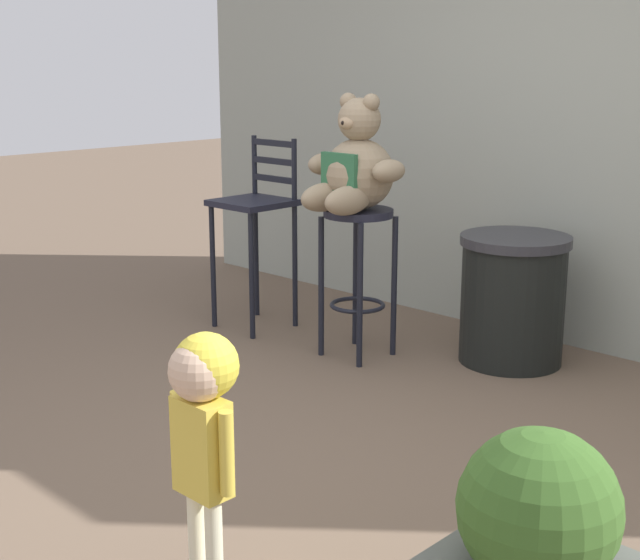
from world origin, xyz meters
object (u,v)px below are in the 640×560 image
Objects in this scene: trash_bin at (513,299)px; bar_chair_empty at (256,215)px; bar_stool_with_teddy at (358,253)px; teddy_bear at (355,168)px; child_walking at (203,410)px.

trash_bin is 1.59m from bar_chair_empty.
bar_stool_with_teddy is 0.46m from teddy_bear.
bar_stool_with_teddy is 2.34m from child_walking.
child_walking is at bearing -45.19° from bar_chair_empty.
bar_stool_with_teddy reaches higher than trash_bin.
bar_chair_empty is at bearing 94.24° from child_walking.
teddy_bear is at bearing -2.08° from bar_chair_empty.
trash_bin is at bearing 38.26° from teddy_bear.
bar_chair_empty reaches higher than bar_stool_with_teddy.
teddy_bear is at bearing -90.00° from bar_stool_with_teddy.
teddy_bear is 0.88× the size of trash_bin.
bar_stool_with_teddy is at bearing 90.00° from teddy_bear.
child_walking reaches higher than bar_stool_with_teddy.
bar_chair_empty reaches higher than child_walking.
bar_chair_empty reaches higher than trash_bin.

